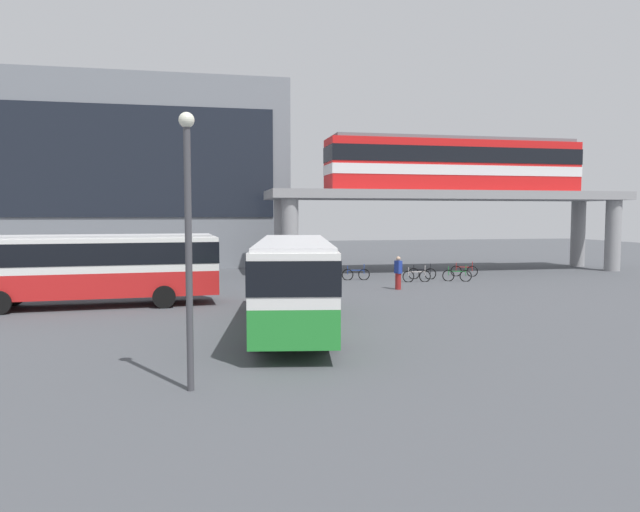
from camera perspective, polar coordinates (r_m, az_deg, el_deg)
The scene contains 13 objects.
ground_plane at distance 30.89m, azimuth -4.78°, elevation -3.61°, with size 120.00×120.00×0.00m, color #47494F.
station_building at distance 51.43m, azimuth -19.44°, elevation 7.40°, with size 27.57×12.17×14.62m.
elevated_platform at distance 43.23m, azimuth 12.58°, elevation 4.96°, with size 26.35×5.67×5.81m.
train at distance 43.51m, azimuth 13.03°, elevation 8.78°, with size 18.71×2.96×3.84m.
bus_main at distance 20.84m, azimuth -2.59°, elevation -1.81°, with size 4.21×11.30×3.22m.
bus_secondary at distance 27.87m, azimuth -21.46°, elevation -0.60°, with size 11.18×3.26×3.22m.
bicycle_blue at distance 36.79m, azimuth 3.54°, elevation -1.81°, with size 1.79×0.25×1.04m.
bicycle_silver at distance 36.16m, azimuth 9.48°, elevation -1.96°, with size 1.79×0.17×1.04m.
bicycle_green at distance 37.01m, azimuth 13.30°, elevation -1.88°, with size 1.68×0.74×1.04m.
bicycle_red at distance 40.13m, azimuth 13.96°, elevation -1.43°, with size 1.67×0.76×1.04m.
bicycle_black at distance 37.82m, azimuth 9.98°, elevation -1.70°, with size 1.71×0.65×1.04m.
pedestrian_at_kerb at distance 32.34m, azimuth 7.68°, elevation -1.74°, with size 0.37×0.46×1.83m.
lamp_post at distance 13.72m, azimuth -12.80°, elevation 2.62°, with size 0.36×0.36×6.45m.
Camera 1 is at (-3.53, -20.41, 4.12)m, focal length 32.61 mm.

